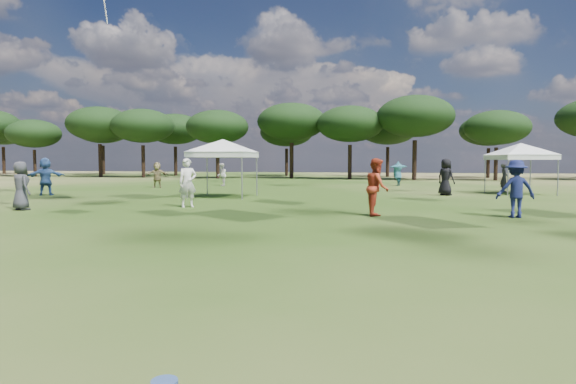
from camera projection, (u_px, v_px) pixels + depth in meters
name	position (u px, v px, depth m)	size (l,w,h in m)	color
tree_line	(404.00, 122.00, 46.35)	(108.78, 17.63, 7.77)	black
tent_left	(223.00, 142.00, 22.57)	(5.57, 5.57, 3.02)	gray
tent_right	(521.00, 146.00, 24.60)	(5.23, 5.23, 2.92)	gray
festival_crowd	(314.00, 178.00, 23.64)	(29.78, 21.18, 1.87)	#161D4D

